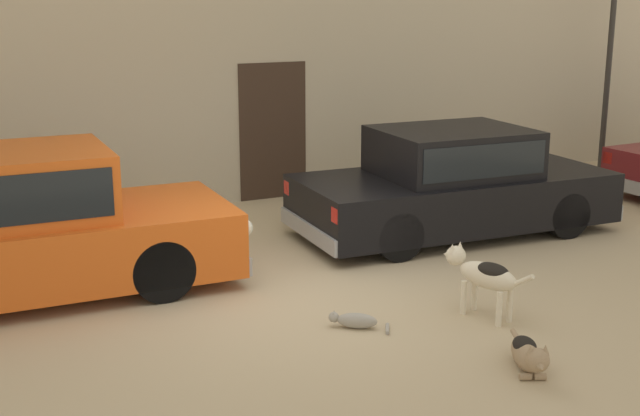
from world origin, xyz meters
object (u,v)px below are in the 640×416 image
object	(u,v)px
parked_sedan_second	(453,182)
street_lamp	(612,20)
parked_sedan_nearest	(10,227)
stray_dog_spotted	(483,273)
stray_dog_tan	(528,354)
stray_cat	(355,320)

from	to	relation	value
parked_sedan_second	street_lamp	world-z (taller)	street_lamp
parked_sedan_nearest	street_lamp	bearing A→B (deg)	13.53
stray_dog_spotted	parked_sedan_nearest	bearing A→B (deg)	41.36
stray_dog_tan	street_lamp	world-z (taller)	street_lamp
parked_sedan_second	stray_dog_tan	xyz separation A→B (m)	(-1.88, -3.84, -0.54)
parked_sedan_nearest	street_lamp	distance (m)	10.71
stray_dog_spotted	stray_dog_tan	xyz separation A→B (m)	(-0.41, -1.20, -0.30)
stray_dog_spotted	stray_cat	world-z (taller)	stray_dog_spotted
stray_dog_tan	stray_cat	size ratio (longest dim) A/B	1.71
stray_dog_spotted	stray_cat	size ratio (longest dim) A/B	2.02
parked_sedan_nearest	stray_dog_tan	bearing A→B (deg)	-44.75
parked_sedan_second	stray_dog_spotted	bearing A→B (deg)	-116.05
stray_dog_tan	parked_sedan_second	bearing A→B (deg)	178.89
stray_dog_spotted	street_lamp	bearing A→B (deg)	-67.71
stray_cat	stray_dog_tan	bearing A→B (deg)	156.14
parked_sedan_nearest	stray_dog_tan	xyz separation A→B (m)	(3.68, -3.87, -0.61)
stray_dog_tan	street_lamp	distance (m)	9.31
parked_sedan_nearest	street_lamp	world-z (taller)	street_lamp
stray_dog_tan	street_lamp	bearing A→B (deg)	157.22
parked_sedan_nearest	stray_dog_spotted	bearing A→B (deg)	-31.45
parked_sedan_second	stray_dog_spotted	xyz separation A→B (m)	(-1.47, -2.64, -0.25)
stray_dog_spotted	stray_cat	bearing A→B (deg)	61.88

